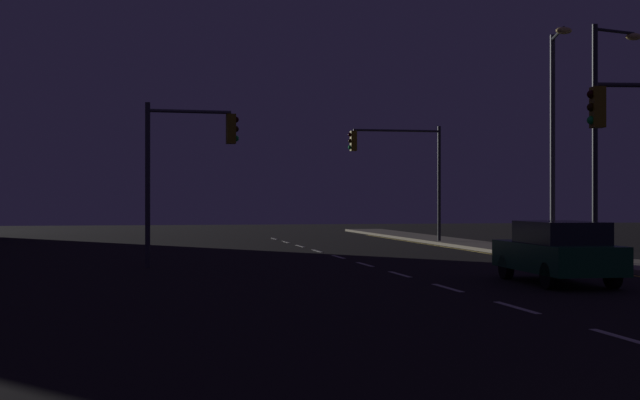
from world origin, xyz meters
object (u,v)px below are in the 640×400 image
(car, at_px, (558,251))
(traffic_light_far_right, at_px, (400,159))
(street_lamp_across_street, at_px, (602,120))
(traffic_light_far_center, at_px, (188,153))
(street_lamp_far_end, at_px, (555,122))

(car, xyz_separation_m, traffic_light_far_right, (1.97, 20.53, 3.26))
(traffic_light_far_right, relative_size, street_lamp_across_street, 0.74)
(car, distance_m, street_lamp_across_street, 7.79)
(traffic_light_far_center, bearing_deg, traffic_light_far_right, 50.23)
(traffic_light_far_center, bearing_deg, street_lamp_across_street, -9.71)
(traffic_light_far_right, xyz_separation_m, traffic_light_far_center, (-10.79, -12.97, -0.50))
(traffic_light_far_right, height_order, street_lamp_across_street, street_lamp_across_street)
(car, xyz_separation_m, street_lamp_across_street, (4.16, 5.34, 3.84))
(traffic_light_far_right, bearing_deg, street_lamp_far_end, -80.90)
(traffic_light_far_center, xyz_separation_m, street_lamp_across_street, (12.99, -2.22, 1.08))
(traffic_light_far_right, distance_m, traffic_light_far_center, 16.88)
(traffic_light_far_center, height_order, street_lamp_across_street, street_lamp_across_street)
(car, relative_size, traffic_light_far_right, 0.81)
(traffic_light_far_right, bearing_deg, street_lamp_across_street, -81.78)
(traffic_light_far_center, bearing_deg, street_lamp_far_end, 3.02)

